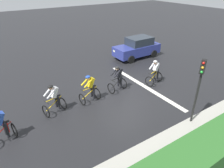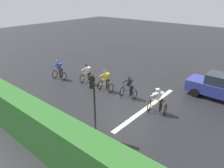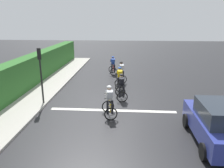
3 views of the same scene
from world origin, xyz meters
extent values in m
plane|color=black|center=(0.00, 0.00, 0.00)|extent=(80.00, 80.00, 0.00)
cube|color=#ADA89E|center=(-5.38, 2.00, 0.06)|extent=(2.80, 25.83, 0.12)
cube|color=gray|center=(-6.28, 2.00, 0.35)|extent=(0.44, 25.83, 0.69)
cube|color=#2D6628|center=(-6.58, 2.00, 1.11)|extent=(1.10, 25.83, 2.22)
cube|color=silver|center=(0.00, -1.40, 0.00)|extent=(7.00, 0.30, 0.01)
torus|color=black|center=(-0.67, 7.56, 0.34)|extent=(0.68, 0.19, 0.68)
torus|color=black|center=(-0.47, 6.56, 0.34)|extent=(0.68, 0.19, 0.68)
cylinder|color=red|center=(-0.57, 7.06, 0.59)|extent=(0.24, 0.98, 0.51)
cylinder|color=red|center=(-0.51, 6.76, 0.62)|extent=(0.04, 0.04, 0.55)
cylinder|color=red|center=(-0.58, 7.11, 0.87)|extent=(0.18, 0.71, 0.04)
cube|color=black|center=(-0.51, 6.76, 0.91)|extent=(0.14, 0.24, 0.04)
cylinder|color=black|center=(-0.65, 7.46, 0.84)|extent=(0.42, 0.11, 0.03)
cube|color=#2D51B7|center=(-0.55, 6.96, 1.21)|extent=(0.37, 0.46, 0.57)
sphere|color=tan|center=(-0.58, 7.11, 1.52)|extent=(0.20, 0.20, 0.20)
ellipsoid|color=#264CB2|center=(-0.58, 7.11, 1.59)|extent=(0.29, 0.32, 0.14)
cylinder|color=black|center=(-0.65, 6.84, 0.57)|extent=(0.12, 0.12, 0.74)
cylinder|color=black|center=(-0.41, 6.89, 0.57)|extent=(0.12, 0.12, 0.74)
cylinder|color=#2D51B7|center=(-0.76, 7.21, 1.26)|extent=(0.18, 0.49, 0.37)
cylinder|color=#2D51B7|center=(-0.45, 7.27, 1.26)|extent=(0.18, 0.49, 0.37)
torus|color=black|center=(0.15, 4.96, 0.34)|extent=(0.67, 0.22, 0.68)
torus|color=black|center=(0.40, 3.98, 0.34)|extent=(0.67, 0.22, 0.68)
cylinder|color=gold|center=(0.27, 4.47, 0.59)|extent=(0.28, 0.97, 0.51)
cylinder|color=gold|center=(0.35, 4.17, 0.62)|extent=(0.04, 0.04, 0.55)
cylinder|color=gold|center=(0.26, 4.52, 0.87)|extent=(0.22, 0.70, 0.04)
cube|color=black|center=(0.35, 4.17, 0.91)|extent=(0.15, 0.24, 0.04)
cylinder|color=black|center=(0.17, 4.87, 0.84)|extent=(0.42, 0.13, 0.03)
cube|color=white|center=(0.30, 4.37, 1.21)|extent=(0.39, 0.47, 0.57)
sphere|color=#9E7051|center=(0.26, 4.52, 1.52)|extent=(0.20, 0.20, 0.20)
ellipsoid|color=black|center=(0.26, 4.52, 1.59)|extent=(0.30, 0.33, 0.14)
cylinder|color=black|center=(0.21, 4.24, 0.57)|extent=(0.12, 0.12, 0.74)
cylinder|color=black|center=(0.44, 4.30, 0.57)|extent=(0.12, 0.12, 0.74)
cylinder|color=white|center=(0.07, 4.61, 1.26)|extent=(0.20, 0.49, 0.37)
cylinder|color=white|center=(0.38, 4.69, 1.26)|extent=(0.20, 0.49, 0.37)
torus|color=black|center=(0.18, 2.94, 0.34)|extent=(0.68, 0.13, 0.68)
torus|color=black|center=(0.28, 1.92, 0.34)|extent=(0.68, 0.13, 0.68)
cylinder|color=gold|center=(0.23, 2.43, 0.59)|extent=(0.14, 0.99, 0.51)
cylinder|color=gold|center=(0.26, 2.13, 0.62)|extent=(0.04, 0.04, 0.55)
cylinder|color=gold|center=(0.22, 2.48, 0.87)|extent=(0.11, 0.71, 0.04)
cube|color=black|center=(0.26, 2.13, 0.91)|extent=(0.12, 0.23, 0.04)
cylinder|color=black|center=(0.19, 2.84, 0.84)|extent=(0.42, 0.07, 0.03)
cube|color=yellow|center=(0.24, 2.33, 1.21)|extent=(0.34, 0.44, 0.57)
sphere|color=tan|center=(0.22, 2.48, 1.52)|extent=(0.20, 0.20, 0.20)
ellipsoid|color=#264CB2|center=(0.22, 2.48, 1.59)|extent=(0.27, 0.30, 0.14)
cylinder|color=black|center=(0.13, 2.22, 0.57)|extent=(0.12, 0.12, 0.74)
cylinder|color=black|center=(0.36, 2.24, 0.57)|extent=(0.12, 0.12, 0.74)
cylinder|color=yellow|center=(0.05, 2.60, 1.26)|extent=(0.14, 0.48, 0.37)
cylinder|color=yellow|center=(0.37, 2.63, 1.26)|extent=(0.14, 0.48, 0.37)
torus|color=black|center=(0.33, 0.92, 0.34)|extent=(0.68, 0.16, 0.68)
torus|color=black|center=(0.48, -0.09, 0.34)|extent=(0.68, 0.16, 0.68)
cylinder|color=black|center=(0.41, 0.42, 0.59)|extent=(0.19, 0.98, 0.51)
cylinder|color=black|center=(0.45, 0.11, 0.62)|extent=(0.04, 0.04, 0.55)
cylinder|color=black|center=(0.40, 0.47, 0.87)|extent=(0.15, 0.71, 0.04)
cube|color=black|center=(0.45, 0.11, 0.91)|extent=(0.13, 0.23, 0.04)
cylinder|color=black|center=(0.35, 0.82, 0.84)|extent=(0.42, 0.09, 0.03)
cube|color=black|center=(0.42, 0.32, 1.21)|extent=(0.36, 0.45, 0.57)
sphere|color=tan|center=(0.40, 0.47, 1.52)|extent=(0.20, 0.20, 0.20)
ellipsoid|color=black|center=(0.40, 0.47, 1.59)|extent=(0.28, 0.31, 0.14)
cylinder|color=black|center=(0.32, 0.20, 0.57)|extent=(0.12, 0.12, 0.74)
cylinder|color=black|center=(0.55, 0.23, 0.57)|extent=(0.12, 0.12, 0.74)
cylinder|color=black|center=(0.22, 0.57, 1.26)|extent=(0.16, 0.49, 0.37)
cylinder|color=black|center=(0.54, 0.62, 1.26)|extent=(0.16, 0.49, 0.37)
torus|color=black|center=(-0.25, -1.67, 0.34)|extent=(0.68, 0.21, 0.68)
torus|color=black|center=(-0.01, -2.66, 0.34)|extent=(0.68, 0.21, 0.68)
cylinder|color=gold|center=(-0.13, -2.16, 0.59)|extent=(0.27, 0.97, 0.51)
cylinder|color=gold|center=(-0.06, -2.46, 0.62)|extent=(0.04, 0.04, 0.55)
cylinder|color=gold|center=(-0.14, -2.11, 0.87)|extent=(0.21, 0.71, 0.04)
cube|color=black|center=(-0.06, -2.46, 0.91)|extent=(0.15, 0.24, 0.04)
cylinder|color=black|center=(-0.22, -1.77, 0.84)|extent=(0.42, 0.13, 0.03)
cube|color=white|center=(-0.11, -2.26, 1.21)|extent=(0.39, 0.47, 0.57)
sphere|color=#9E7051|center=(-0.14, -2.11, 1.52)|extent=(0.20, 0.20, 0.20)
ellipsoid|color=silver|center=(-0.14, -2.11, 1.59)|extent=(0.30, 0.33, 0.14)
cylinder|color=black|center=(-0.20, -2.39, 0.57)|extent=(0.12, 0.12, 0.74)
cylinder|color=black|center=(0.04, -2.33, 0.57)|extent=(0.12, 0.12, 0.74)
cylinder|color=white|center=(-0.33, -2.02, 1.26)|extent=(0.20, 0.49, 0.37)
cylinder|color=white|center=(-0.01, -1.95, 1.26)|extent=(0.20, 0.49, 0.37)
cube|color=navy|center=(4.42, -4.39, 0.70)|extent=(1.72, 4.11, 0.80)
cube|color=#262D38|center=(4.42, -4.64, 1.43)|extent=(1.51, 2.14, 0.66)
cylinder|color=black|center=(3.58, -3.12, 0.32)|extent=(0.22, 0.64, 0.64)
cylinder|color=black|center=(5.25, -3.12, 0.32)|extent=(0.22, 0.64, 0.64)
cylinder|color=black|center=(3.59, -5.67, 0.32)|extent=(0.22, 0.64, 0.64)
cube|color=#EAEACC|center=(3.90, -2.38, 0.80)|extent=(0.28, 0.08, 0.16)
cube|color=#EAEACC|center=(4.92, -2.38, 0.80)|extent=(0.28, 0.08, 0.16)
cylinder|color=black|center=(-4.17, -0.79, 1.35)|extent=(0.10, 0.10, 2.70)
cube|color=black|center=(-4.22, -0.70, 3.02)|extent=(0.27, 0.27, 0.64)
sphere|color=red|center=(-4.27, -0.61, 3.22)|extent=(0.11, 0.11, 0.11)
sphere|color=orange|center=(-4.27, -0.61, 3.02)|extent=(0.11, 0.11, 0.11)
sphere|color=green|center=(-4.27, -0.61, 2.82)|extent=(0.11, 0.11, 0.11)
camera|label=1|loc=(-8.67, 6.75, 6.35)|focal=32.52mm
camera|label=2|loc=(-10.61, -7.33, 6.89)|focal=33.74mm
camera|label=3|loc=(0.78, -12.90, 4.91)|focal=35.80mm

